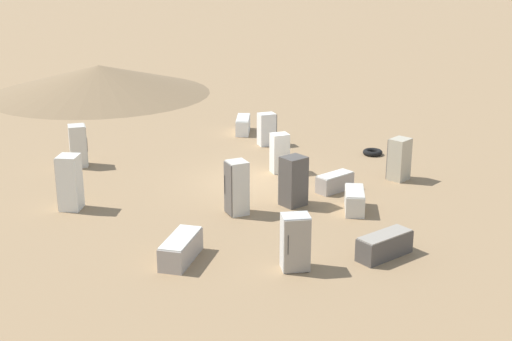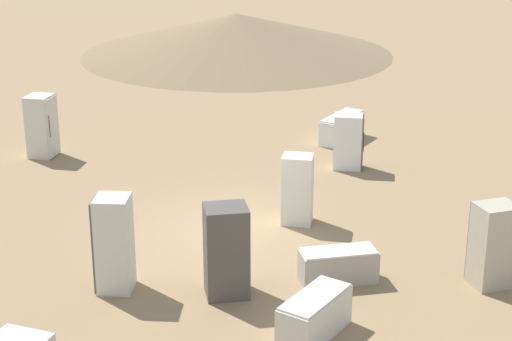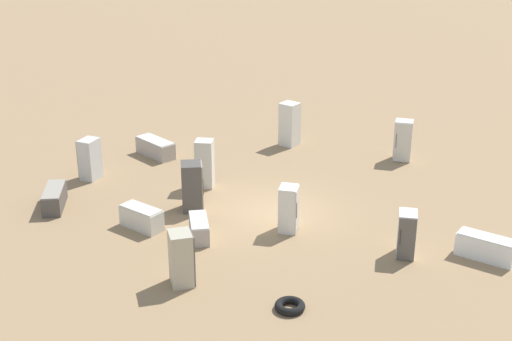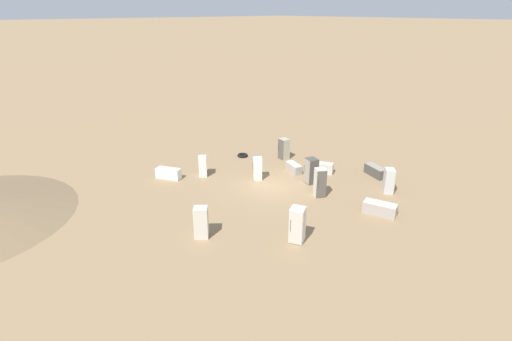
{
  "view_description": "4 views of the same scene",
  "coord_description": "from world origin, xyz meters",
  "px_view_note": "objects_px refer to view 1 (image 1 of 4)",
  "views": [
    {
      "loc": [
        -21.87,
        -14.13,
        8.93
      ],
      "look_at": [
        -0.87,
        -0.57,
        0.78
      ],
      "focal_mm": 50.0,
      "sensor_mm": 36.0,
      "label": 1
    },
    {
      "loc": [
        -7.75,
        -15.41,
        7.6
      ],
      "look_at": [
        -0.22,
        -1.41,
        1.93
      ],
      "focal_mm": 60.0,
      "sensor_mm": 36.0,
      "label": 2
    },
    {
      "loc": [
        20.41,
        -10.24,
        10.86
      ],
      "look_at": [
        -1.21,
        -0.07,
        1.16
      ],
      "focal_mm": 50.0,
      "sensor_mm": 36.0,
      "label": 3
    },
    {
      "loc": [
        -17.83,
        17.19,
        11.21
      ],
      "look_at": [
        0.62,
        0.77,
        1.16
      ],
      "focal_mm": 28.0,
      "sensor_mm": 36.0,
      "label": 4
    }
  ],
  "objects_px": {
    "discarded_fridge_1": "(355,200)",
    "discarded_fridge_5": "(384,245)",
    "discarded_fridge_6": "(335,182)",
    "discarded_fridge_12": "(78,146)",
    "discarded_fridge_3": "(70,182)",
    "discarded_fridge_8": "(267,129)",
    "discarded_fridge_4": "(237,188)",
    "discarded_fridge_11": "(279,153)",
    "discarded_fridge_0": "(181,249)",
    "discarded_fridge_7": "(293,181)",
    "discarded_fridge_9": "(243,125)",
    "discarded_fridge_2": "(295,242)",
    "scrap_tire": "(373,152)",
    "discarded_fridge_10": "(399,159)"
  },
  "relations": [
    {
      "from": "discarded_fridge_10",
      "to": "scrap_tire",
      "type": "relative_size",
      "value": 1.95
    },
    {
      "from": "discarded_fridge_2",
      "to": "discarded_fridge_8",
      "type": "relative_size",
      "value": 1.11
    },
    {
      "from": "discarded_fridge_8",
      "to": "discarded_fridge_9",
      "type": "distance_m",
      "value": 2.47
    },
    {
      "from": "discarded_fridge_9",
      "to": "discarded_fridge_12",
      "type": "distance_m",
      "value": 8.54
    },
    {
      "from": "discarded_fridge_9",
      "to": "scrap_tire",
      "type": "xyz_separation_m",
      "value": [
        -0.05,
        -6.8,
        -0.27
      ]
    },
    {
      "from": "discarded_fridge_1",
      "to": "discarded_fridge_5",
      "type": "bearing_deg",
      "value": 101.27
    },
    {
      "from": "discarded_fridge_10",
      "to": "scrap_tire",
      "type": "bearing_deg",
      "value": 50.83
    },
    {
      "from": "discarded_fridge_3",
      "to": "discarded_fridge_0",
      "type": "bearing_deg",
      "value": -129.05
    },
    {
      "from": "discarded_fridge_0",
      "to": "discarded_fridge_6",
      "type": "height_order",
      "value": "discarded_fridge_0"
    },
    {
      "from": "discarded_fridge_3",
      "to": "discarded_fridge_7",
      "type": "distance_m",
      "value": 7.71
    },
    {
      "from": "discarded_fridge_2",
      "to": "discarded_fridge_3",
      "type": "xyz_separation_m",
      "value": [
        -0.1,
        8.87,
        0.15
      ]
    },
    {
      "from": "discarded_fridge_7",
      "to": "scrap_tire",
      "type": "height_order",
      "value": "discarded_fridge_7"
    },
    {
      "from": "discarded_fridge_4",
      "to": "discarded_fridge_11",
      "type": "relative_size",
      "value": 1.17
    },
    {
      "from": "discarded_fridge_4",
      "to": "discarded_fridge_10",
      "type": "distance_m",
      "value": 7.17
    },
    {
      "from": "discarded_fridge_5",
      "to": "discarded_fridge_8",
      "type": "xyz_separation_m",
      "value": [
        8.28,
        9.25,
        0.37
      ]
    },
    {
      "from": "discarded_fridge_2",
      "to": "discarded_fridge_6",
      "type": "relative_size",
      "value": 1.03
    },
    {
      "from": "discarded_fridge_2",
      "to": "discarded_fridge_5",
      "type": "height_order",
      "value": "discarded_fridge_2"
    },
    {
      "from": "discarded_fridge_2",
      "to": "discarded_fridge_11",
      "type": "height_order",
      "value": "discarded_fridge_2"
    },
    {
      "from": "discarded_fridge_1",
      "to": "discarded_fridge_5",
      "type": "height_order",
      "value": "discarded_fridge_1"
    },
    {
      "from": "discarded_fridge_2",
      "to": "discarded_fridge_8",
      "type": "distance_m",
      "value": 12.8
    },
    {
      "from": "discarded_fridge_9",
      "to": "discarded_fridge_2",
      "type": "bearing_deg",
      "value": 99.04
    },
    {
      "from": "discarded_fridge_4",
      "to": "discarded_fridge_7",
      "type": "bearing_deg",
      "value": -91.36
    },
    {
      "from": "discarded_fridge_9",
      "to": "discarded_fridge_11",
      "type": "distance_m",
      "value": 6.33
    },
    {
      "from": "discarded_fridge_0",
      "to": "discarded_fridge_10",
      "type": "distance_m",
      "value": 10.66
    },
    {
      "from": "discarded_fridge_10",
      "to": "discarded_fridge_7",
      "type": "bearing_deg",
      "value": 166.12
    },
    {
      "from": "discarded_fridge_0",
      "to": "discarded_fridge_7",
      "type": "relative_size",
      "value": 1.15
    },
    {
      "from": "discarded_fridge_6",
      "to": "discarded_fridge_8",
      "type": "distance_m",
      "value": 6.66
    },
    {
      "from": "discarded_fridge_12",
      "to": "discarded_fridge_3",
      "type": "bearing_deg",
      "value": -6.93
    },
    {
      "from": "discarded_fridge_4",
      "to": "discarded_fridge_6",
      "type": "bearing_deg",
      "value": -81.94
    },
    {
      "from": "discarded_fridge_1",
      "to": "discarded_fridge_6",
      "type": "bearing_deg",
      "value": -72.13
    },
    {
      "from": "discarded_fridge_11",
      "to": "discarded_fridge_9",
      "type": "bearing_deg",
      "value": 85.24
    },
    {
      "from": "discarded_fridge_3",
      "to": "discarded_fridge_9",
      "type": "relative_size",
      "value": 1.05
    },
    {
      "from": "discarded_fridge_5",
      "to": "discarded_fridge_6",
      "type": "height_order",
      "value": "discarded_fridge_5"
    },
    {
      "from": "discarded_fridge_8",
      "to": "discarded_fridge_10",
      "type": "relative_size",
      "value": 0.89
    },
    {
      "from": "discarded_fridge_0",
      "to": "discarded_fridge_9",
      "type": "height_order",
      "value": "discarded_fridge_9"
    },
    {
      "from": "discarded_fridge_3",
      "to": "discarded_fridge_8",
      "type": "bearing_deg",
      "value": -35.01
    },
    {
      "from": "discarded_fridge_3",
      "to": "discarded_fridge_6",
      "type": "relative_size",
      "value": 1.22
    },
    {
      "from": "discarded_fridge_5",
      "to": "scrap_tire",
      "type": "xyz_separation_m",
      "value": [
        9.45,
        4.57,
        -0.25
      ]
    },
    {
      "from": "discarded_fridge_0",
      "to": "discarded_fridge_7",
      "type": "distance_m",
      "value": 5.76
    },
    {
      "from": "discarded_fridge_7",
      "to": "scrap_tire",
      "type": "relative_size",
      "value": 2.08
    },
    {
      "from": "discarded_fridge_1",
      "to": "discarded_fridge_6",
      "type": "relative_size",
      "value": 1.04
    },
    {
      "from": "discarded_fridge_7",
      "to": "scrap_tire",
      "type": "bearing_deg",
      "value": 19.56
    },
    {
      "from": "discarded_fridge_0",
      "to": "discarded_fridge_12",
      "type": "distance_m",
      "value": 10.43
    },
    {
      "from": "discarded_fridge_12",
      "to": "discarded_fridge_2",
      "type": "bearing_deg",
      "value": 23.88
    },
    {
      "from": "discarded_fridge_1",
      "to": "discarded_fridge_5",
      "type": "relative_size",
      "value": 0.86
    },
    {
      "from": "discarded_fridge_3",
      "to": "discarded_fridge_12",
      "type": "relative_size",
      "value": 1.12
    },
    {
      "from": "discarded_fridge_6",
      "to": "discarded_fridge_12",
      "type": "height_order",
      "value": "discarded_fridge_12"
    },
    {
      "from": "discarded_fridge_0",
      "to": "discarded_fridge_1",
      "type": "bearing_deg",
      "value": -129.93
    },
    {
      "from": "discarded_fridge_4",
      "to": "discarded_fridge_8",
      "type": "xyz_separation_m",
      "value": [
        7.77,
        3.66,
        -0.2
      ]
    },
    {
      "from": "discarded_fridge_9",
      "to": "discarded_fridge_11",
      "type": "bearing_deg",
      "value": 106.77
    }
  ]
}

